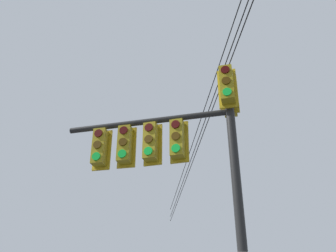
{
  "coord_description": "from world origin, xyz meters",
  "views": [
    {
      "loc": [
        -7.59,
        -3.4,
        1.38
      ],
      "look_at": [
        -1.06,
        0.55,
        5.39
      ],
      "focal_mm": 39.23,
      "sensor_mm": 36.0,
      "label": 1
    }
  ],
  "objects": [
    {
      "name": "signal_mast_assembly",
      "position": [
        -0.95,
        0.23,
        4.79
      ],
      "size": [
        1.73,
        4.11,
        6.64
      ],
      "color": "black",
      "rests_on": "ground"
    },
    {
      "name": "overhead_wire_span",
      "position": [
        0.34,
        -0.14,
        6.98
      ],
      "size": [
        21.39,
        15.68,
        1.14
      ],
      "color": "black"
    }
  ]
}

